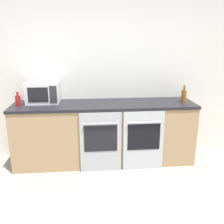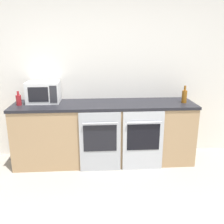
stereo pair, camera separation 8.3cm
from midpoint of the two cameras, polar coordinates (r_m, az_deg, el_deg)
wall_back at (r=3.92m, az=-1.40°, el=8.76°), size 10.00×0.06×2.60m
counter_back at (r=3.79m, az=-1.08°, el=-4.67°), size 2.66×0.65×0.91m
oven_left at (r=3.48m, az=-2.05°, el=-6.88°), size 0.57×0.06×0.87m
oven_right at (r=3.55m, az=7.78°, el=-6.56°), size 0.57×0.06×0.87m
microwave at (r=3.80m, az=-14.76°, el=4.43°), size 0.47×0.34×0.31m
bottle_red at (r=3.74m, az=-19.97°, el=2.65°), size 0.07×0.07×0.20m
bottle_amber at (r=3.82m, az=16.81°, el=3.50°), size 0.07×0.07×0.25m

